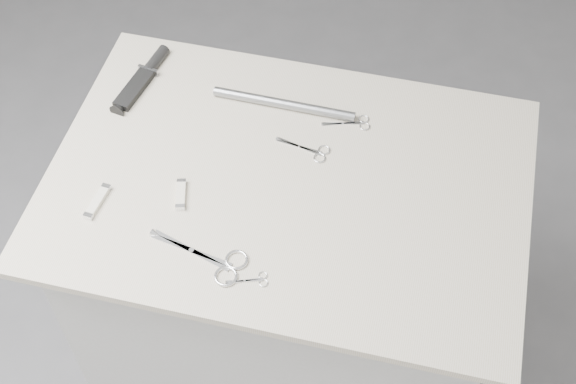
% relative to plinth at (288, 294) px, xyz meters
% --- Properties ---
extents(ground, '(4.00, 4.00, 0.01)m').
position_rel_plinth_xyz_m(ground, '(0.00, 0.00, -0.46)').
color(ground, slate).
rests_on(ground, ground).
extents(plinth, '(0.90, 0.60, 0.90)m').
position_rel_plinth_xyz_m(plinth, '(0.00, 0.00, 0.00)').
color(plinth, silver).
rests_on(plinth, ground).
extents(display_board, '(1.00, 0.70, 0.02)m').
position_rel_plinth_xyz_m(display_board, '(0.00, 0.00, 0.46)').
color(display_board, beige).
rests_on(display_board, plinth).
extents(large_shears, '(0.20, 0.10, 0.01)m').
position_rel_plinth_xyz_m(large_shears, '(-0.09, -0.23, 0.47)').
color(large_shears, white).
rests_on(large_shears, display_board).
extents(embroidery_scissors_a, '(0.12, 0.05, 0.00)m').
position_rel_plinth_xyz_m(embroidery_scissors_a, '(0.03, 0.09, 0.47)').
color(embroidery_scissors_a, white).
rests_on(embroidery_scissors_a, display_board).
extents(embroidery_scissors_b, '(0.11, 0.06, 0.00)m').
position_rel_plinth_xyz_m(embroidery_scissors_b, '(0.11, 0.19, 0.47)').
color(embroidery_scissors_b, white).
rests_on(embroidery_scissors_b, display_board).
extents(tiny_scissors, '(0.08, 0.05, 0.00)m').
position_rel_plinth_xyz_m(tiny_scissors, '(-0.01, -0.25, 0.47)').
color(tiny_scissors, white).
rests_on(tiny_scissors, display_board).
extents(sheathed_knife, '(0.07, 0.21, 0.03)m').
position_rel_plinth_xyz_m(sheathed_knife, '(-0.39, 0.22, 0.48)').
color(sheathed_knife, black).
rests_on(sheathed_knife, display_board).
extents(pocket_knife_a, '(0.03, 0.09, 0.01)m').
position_rel_plinth_xyz_m(pocket_knife_a, '(-0.36, -0.15, 0.48)').
color(pocket_knife_a, silver).
rests_on(pocket_knife_a, display_board).
extents(pocket_knife_b, '(0.04, 0.08, 0.01)m').
position_rel_plinth_xyz_m(pocket_knife_b, '(-0.20, -0.09, 0.47)').
color(pocket_knife_b, silver).
rests_on(pocket_knife_b, display_board).
extents(metal_rail, '(0.32, 0.03, 0.02)m').
position_rel_plinth_xyz_m(metal_rail, '(-0.06, 0.20, 0.48)').
color(metal_rail, gray).
rests_on(metal_rail, display_board).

